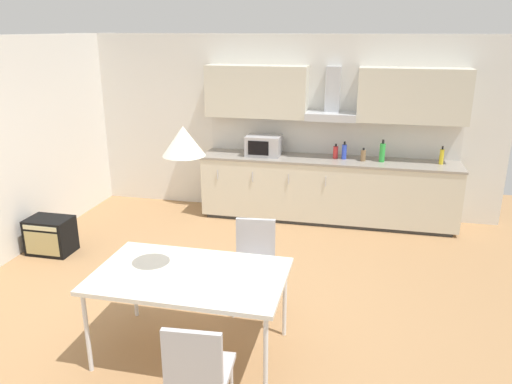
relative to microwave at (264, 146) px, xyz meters
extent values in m
cube|color=#9E754C|center=(0.07, -2.62, -1.05)|extent=(8.01, 8.78, 0.02)
cube|color=silver|center=(0.07, 0.36, 0.23)|extent=(6.41, 0.10, 2.54)
cube|color=#333333|center=(0.91, 0.00, -1.01)|extent=(3.37, 0.56, 0.05)
cube|color=beige|center=(0.91, 0.00, -0.58)|extent=(3.51, 0.61, 0.82)
cube|color=gray|center=(0.91, 0.00, -0.16)|extent=(3.53, 0.63, 0.03)
cube|color=silver|center=(-0.59, -0.32, -0.37)|extent=(0.01, 0.01, 0.14)
cube|color=silver|center=(-0.09, -0.32, -0.37)|extent=(0.01, 0.01, 0.14)
cube|color=silver|center=(0.41, -0.32, -0.37)|extent=(0.01, 0.01, 0.14)
cube|color=silver|center=(0.91, -0.32, -0.37)|extent=(0.01, 0.01, 0.14)
cube|color=silver|center=(0.91, 0.29, 0.10)|extent=(3.51, 0.02, 0.49)
cube|color=beige|center=(-0.13, 0.14, 0.73)|extent=(1.41, 0.34, 0.71)
cube|color=beige|center=(1.96, 0.14, 0.73)|extent=(1.41, 0.34, 0.71)
cube|color=#B7BABF|center=(0.91, 0.12, 0.43)|extent=(0.68, 0.40, 0.10)
cube|color=#B7BABF|center=(0.91, 0.23, 0.76)|extent=(0.20, 0.16, 0.66)
cube|color=#ADADB2|center=(0.00, 0.00, 0.00)|extent=(0.48, 0.34, 0.28)
cube|color=black|center=(-0.04, -0.17, 0.00)|extent=(0.29, 0.01, 0.20)
cylinder|color=green|center=(1.62, 0.00, -0.02)|extent=(0.07, 0.07, 0.25)
cylinder|color=black|center=(1.62, 0.00, 0.14)|extent=(0.03, 0.03, 0.05)
cylinder|color=brown|center=(1.38, -0.01, -0.07)|extent=(0.07, 0.07, 0.15)
cylinder|color=black|center=(1.38, -0.01, 0.02)|extent=(0.03, 0.03, 0.03)
cylinder|color=yellow|center=(2.39, 0.04, -0.04)|extent=(0.06, 0.06, 0.20)
cylinder|color=black|center=(2.39, 0.04, 0.08)|extent=(0.02, 0.02, 0.04)
cylinder|color=red|center=(1.00, 0.06, -0.06)|extent=(0.07, 0.07, 0.16)
cylinder|color=black|center=(1.00, 0.06, 0.04)|extent=(0.03, 0.03, 0.04)
cylinder|color=blue|center=(1.12, 0.04, -0.04)|extent=(0.07, 0.07, 0.20)
cylinder|color=black|center=(1.12, 0.04, 0.08)|extent=(0.03, 0.03, 0.04)
cube|color=silver|center=(0.09, -3.33, -0.32)|extent=(1.54, 0.94, 0.04)
cylinder|color=silver|center=(-0.62, -3.74, -0.69)|extent=(0.04, 0.04, 0.70)
cylinder|color=silver|center=(0.81, -3.74, -0.69)|extent=(0.04, 0.04, 0.70)
cylinder|color=silver|center=(-0.62, -2.92, -0.69)|extent=(0.04, 0.04, 0.70)
cylinder|color=silver|center=(0.81, -2.92, -0.69)|extent=(0.04, 0.04, 0.70)
cube|color=#B2B2B7|center=(0.44, -4.10, -0.59)|extent=(0.43, 0.43, 0.04)
cube|color=#B2B2B7|center=(0.45, -4.28, -0.37)|extent=(0.38, 0.07, 0.40)
cylinder|color=silver|center=(0.26, -3.94, -0.82)|extent=(0.02, 0.02, 0.43)
cube|color=#B2B2B7|center=(0.44, -2.56, -0.59)|extent=(0.44, 0.44, 0.04)
cube|color=#B2B2B7|center=(0.42, -2.38, -0.37)|extent=(0.38, 0.08, 0.40)
cylinder|color=silver|center=(0.63, -2.71, -0.82)|extent=(0.02, 0.02, 0.43)
cylinder|color=silver|center=(0.29, -2.74, -0.82)|extent=(0.02, 0.02, 0.43)
cylinder|color=silver|center=(0.59, -2.37, -0.82)|extent=(0.02, 0.02, 0.43)
cylinder|color=silver|center=(0.25, -2.40, -0.82)|extent=(0.02, 0.02, 0.43)
cube|color=black|center=(-2.25, -1.83, -0.82)|extent=(0.52, 0.36, 0.44)
cube|color=tan|center=(-2.25, -2.01, -0.85)|extent=(0.44, 0.01, 0.29)
cube|color=beige|center=(-2.25, -2.01, -0.65)|extent=(0.44, 0.01, 0.05)
cone|color=silver|center=(0.09, -3.33, 0.78)|extent=(0.32, 0.32, 0.22)
camera|label=1|loc=(1.41, -6.72, 1.57)|focal=35.00mm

